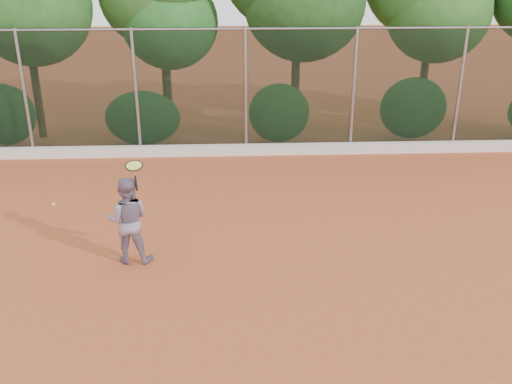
{
  "coord_description": "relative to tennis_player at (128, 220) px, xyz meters",
  "views": [
    {
      "loc": [
        -0.45,
        -8.56,
        5.2
      ],
      "look_at": [
        0.0,
        1.0,
        1.25
      ],
      "focal_mm": 40.0,
      "sensor_mm": 36.0,
      "label": 1
    }
  ],
  "objects": [
    {
      "name": "tennis_racket",
      "position": [
        0.21,
        -0.12,
        1.04
      ],
      "size": [
        0.33,
        0.33,
        0.57
      ],
      "color": "black",
      "rests_on": "ground"
    },
    {
      "name": "concrete_curb",
      "position": [
        2.32,
        5.99,
        -0.67
      ],
      "size": [
        24.0,
        0.2,
        0.3
      ],
      "primitive_type": "cube",
      "color": "silver",
      "rests_on": "ground"
    },
    {
      "name": "tennis_player",
      "position": [
        0.0,
        0.0,
        0.0
      ],
      "size": [
        0.82,
        0.65,
        1.64
      ],
      "primitive_type": "imported",
      "rotation": [
        0.0,
        0.0,
        3.1
      ],
      "color": "slate",
      "rests_on": "ground"
    },
    {
      "name": "chainlink_fence",
      "position": [
        2.32,
        6.17,
        1.04
      ],
      "size": [
        24.09,
        0.09,
        3.5
      ],
      "color": "black",
      "rests_on": "ground"
    },
    {
      "name": "tennis_ball_in_flight",
      "position": [
        -1.1,
        -0.55,
        0.57
      ],
      "size": [
        0.06,
        0.06,
        0.06
      ],
      "color": "gold",
      "rests_on": "ground"
    },
    {
      "name": "ground",
      "position": [
        2.32,
        -0.83,
        -0.82
      ],
      "size": [
        80.0,
        80.0,
        0.0
      ],
      "primitive_type": "plane",
      "color": "#B24F2A",
      "rests_on": "ground"
    }
  ]
}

